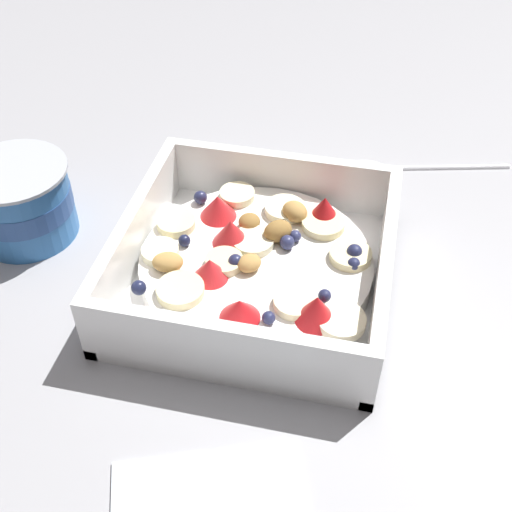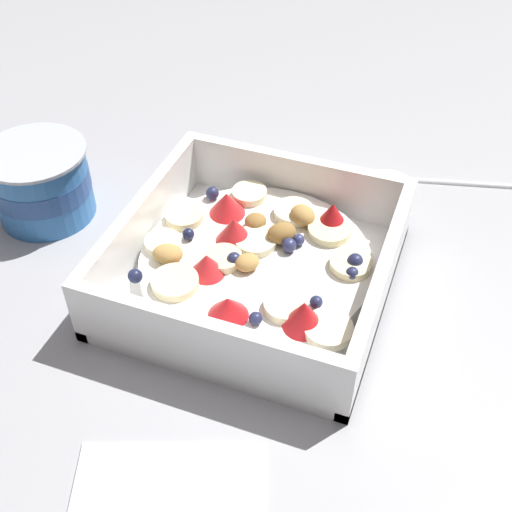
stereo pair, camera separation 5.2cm
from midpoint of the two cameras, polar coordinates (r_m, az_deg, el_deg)
ground_plane at (r=0.54m, az=-4.52°, el=-3.18°), size 2.40×2.40×0.00m
fruit_bowl at (r=0.53m, az=-2.79°, el=-0.84°), size 0.21×0.21×0.06m
spoon at (r=0.67m, az=9.49°, el=7.73°), size 0.06×0.17×0.01m
yogurt_cup at (r=0.61m, az=-22.23°, el=4.37°), size 0.09×0.09×0.07m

